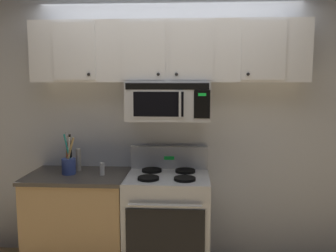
% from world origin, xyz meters
% --- Properties ---
extents(back_wall, '(5.20, 0.10, 2.70)m').
position_xyz_m(back_wall, '(0.00, 0.79, 1.35)').
color(back_wall, silver).
rests_on(back_wall, ground_plane).
extents(stove_range, '(0.76, 0.69, 1.12)m').
position_xyz_m(stove_range, '(0.00, 0.42, 0.47)').
color(stove_range, '#B7BABF').
rests_on(stove_range, ground_plane).
extents(over_range_microwave, '(0.76, 0.43, 0.35)m').
position_xyz_m(over_range_microwave, '(-0.00, 0.54, 1.58)').
color(over_range_microwave, '#B7BABF').
extents(upper_cabinets, '(2.50, 0.36, 0.55)m').
position_xyz_m(upper_cabinets, '(-0.00, 0.57, 2.02)').
color(upper_cabinets, silver).
extents(counter_segment, '(0.93, 0.65, 0.90)m').
position_xyz_m(counter_segment, '(-0.84, 0.43, 0.45)').
color(counter_segment, tan).
rests_on(counter_segment, ground_plane).
extents(utensil_crock_blue, '(0.13, 0.13, 0.39)m').
position_xyz_m(utensil_crock_blue, '(-0.92, 0.42, 1.00)').
color(utensil_crock_blue, '#384C9E').
rests_on(utensil_crock_blue, counter_segment).
extents(salt_shaker, '(0.05, 0.05, 0.11)m').
position_xyz_m(salt_shaker, '(-0.60, 0.40, 0.96)').
color(salt_shaker, white).
rests_on(salt_shaker, counter_segment).
extents(pepper_mill, '(0.05, 0.05, 0.21)m').
position_xyz_m(pepper_mill, '(-0.87, 0.56, 1.01)').
color(pepper_mill, '#B7B2A8').
rests_on(pepper_mill, counter_segment).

